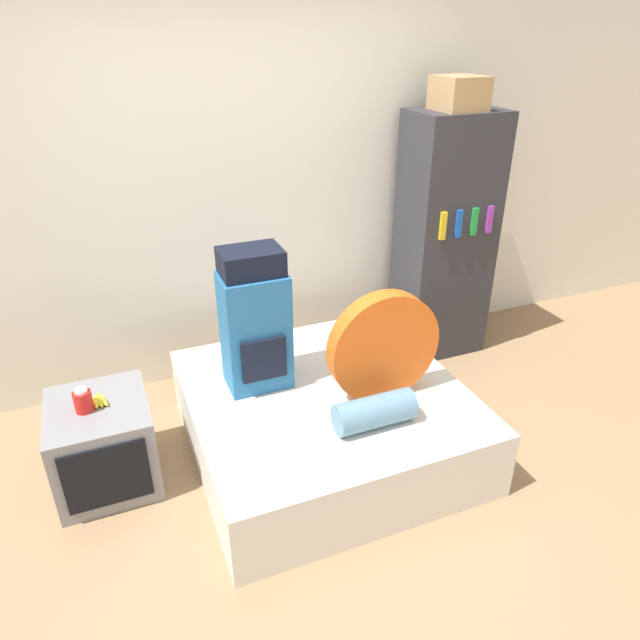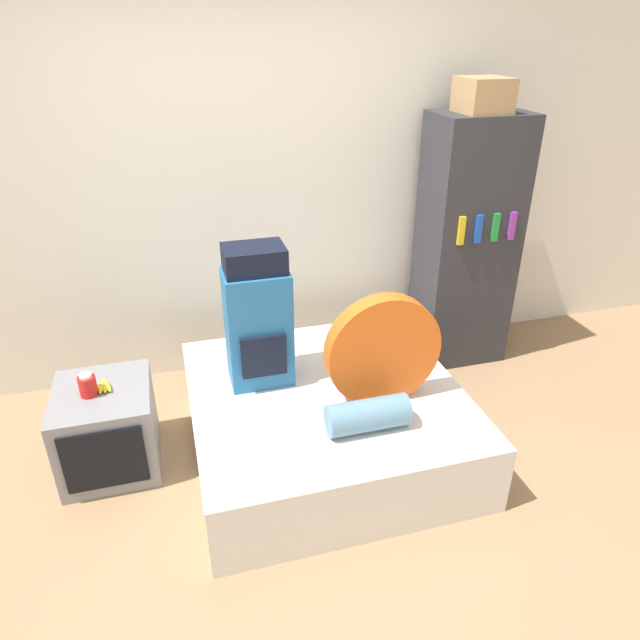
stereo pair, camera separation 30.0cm
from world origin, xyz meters
The scene contains 11 objects.
ground_plane centered at (0.00, 0.00, 0.00)m, with size 16.00×16.00×0.00m, color #997551.
wall_back centered at (0.00, 1.67, 1.30)m, with size 8.00×0.05×2.60m.
bed centered at (0.22, 0.57, 0.20)m, with size 1.50×1.50×0.40m.
backpack centered at (-0.11, 0.78, 0.79)m, with size 0.35×0.29×0.81m.
tent_bag centered at (0.48, 0.40, 0.71)m, with size 0.62×0.10×0.62m.
sleeping_roll centered at (0.33, 0.18, 0.49)m, with size 0.42×0.17×0.17m.
television centered at (-0.99, 0.75, 0.25)m, with size 0.51×0.57×0.49m.
canister centered at (-1.04, 0.74, 0.55)m, with size 0.09×0.09×0.13m.
banana_bunch centered at (-0.97, 0.78, 0.50)m, with size 0.11×0.14×0.03m.
bookshelf centered at (1.47, 1.35, 0.87)m, with size 0.62×0.45×1.75m.
cardboard_box centered at (1.43, 1.31, 1.85)m, with size 0.28×0.30×0.21m.
Camera 1 is at (-0.82, -1.90, 2.25)m, focal length 32.00 mm.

